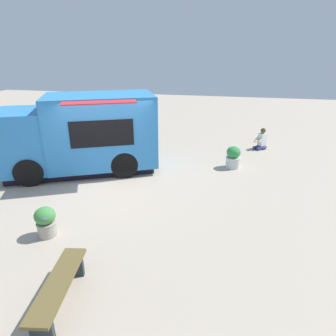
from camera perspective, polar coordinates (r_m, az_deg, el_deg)
The scene contains 6 objects.
ground_plane at distance 9.44m, azimuth -11.44°, elevation -3.15°, with size 40.00×40.00×0.00m, color #B5A591.
food_truck at distance 10.35m, azimuth -16.19°, elevation 6.00°, with size 3.94×5.36×2.59m.
person_customer at distance 13.16m, azimuth 17.61°, elevation 5.02°, with size 0.73×0.70×0.89m.
planter_flowering_near at distance 10.71m, azimuth 12.50°, elevation 2.08°, with size 0.52×0.52×0.79m.
planter_flowering_far at distance 7.21m, azimuth -22.57°, elevation -9.47°, with size 0.46×0.46×0.71m.
plaza_bench at distance 5.43m, azimuth -20.35°, elevation -20.75°, with size 1.74×0.69×0.48m.
Camera 1 is at (-7.79, -3.62, 3.92)m, focal length 31.52 mm.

